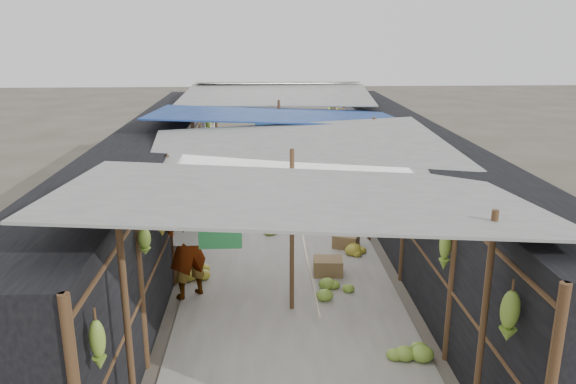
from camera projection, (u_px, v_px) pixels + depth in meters
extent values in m
cube|color=#9E998E|center=(283.00, 233.00, 12.27)|extent=(3.60, 16.00, 0.02)
cube|color=black|center=(155.00, 184.00, 11.83)|extent=(1.40, 15.00, 2.30)
cube|color=black|center=(408.00, 181.00, 12.08)|extent=(1.40, 15.00, 2.30)
cube|color=olive|center=(328.00, 267.00, 10.14)|extent=(0.55, 0.45, 0.31)
cube|color=olive|center=(346.00, 241.00, 11.40)|extent=(0.60, 0.55, 0.29)
cube|color=olive|center=(243.00, 173.00, 16.85)|extent=(0.56, 0.50, 0.31)
cylinder|color=black|center=(319.00, 188.00, 15.46)|extent=(0.55, 0.55, 0.17)
imported|color=white|center=(187.00, 245.00, 9.09)|extent=(0.80, 0.75, 1.83)
imported|color=navy|center=(282.00, 164.00, 14.61)|extent=(1.11, 1.01, 1.86)
imported|color=#44413B|center=(305.00, 177.00, 15.04)|extent=(0.64, 0.71, 0.95)
cylinder|color=brown|center=(128.00, 339.00, 5.59)|extent=(0.07, 0.07, 2.60)
cylinder|color=brown|center=(483.00, 330.00, 5.76)|extent=(0.07, 0.07, 2.60)
cylinder|color=brown|center=(292.00, 232.00, 8.56)|extent=(0.07, 0.07, 2.60)
cylinder|color=brown|center=(195.00, 183.00, 11.35)|extent=(0.07, 0.07, 2.60)
cylinder|color=brown|center=(371.00, 181.00, 11.52)|extent=(0.07, 0.07, 2.60)
cylinder|color=brown|center=(279.00, 151.00, 14.31)|extent=(0.07, 0.07, 2.60)
cylinder|color=brown|center=(217.00, 132.00, 17.11)|extent=(0.07, 0.07, 2.60)
cylinder|color=brown|center=(334.00, 131.00, 17.28)|extent=(0.07, 0.07, 2.60)
cube|color=gray|center=(302.00, 194.00, 6.30)|extent=(5.21, 3.19, 0.52)
cube|color=gray|center=(300.00, 149.00, 9.43)|extent=(5.23, 3.73, 0.50)
cube|color=#1E458D|center=(276.00, 115.00, 12.55)|extent=(5.40, 3.60, 0.41)
cube|color=gray|center=(277.00, 94.00, 15.70)|extent=(5.37, 3.66, 0.27)
cube|color=gray|center=(278.00, 83.00, 17.98)|extent=(5.00, 1.99, 0.24)
cylinder|color=brown|center=(186.00, 142.00, 11.61)|extent=(0.06, 15.00, 0.06)
cylinder|color=brown|center=(378.00, 140.00, 11.80)|extent=(0.06, 15.00, 0.06)
cylinder|color=gray|center=(283.00, 141.00, 11.71)|extent=(0.02, 15.00, 0.02)
cube|color=#1A1AA9|center=(302.00, 177.00, 10.14)|extent=(0.55, 0.03, 0.65)
cube|color=navy|center=(266.00, 122.00, 16.05)|extent=(0.65, 0.03, 0.60)
cube|color=#181694|center=(262.00, 144.00, 12.92)|extent=(0.70, 0.03, 0.60)
cube|color=#A83219|center=(336.00, 165.00, 10.86)|extent=(0.50, 0.03, 0.60)
cube|color=#256F39|center=(220.00, 225.00, 7.69)|extent=(0.60, 0.03, 0.70)
cube|color=white|center=(298.00, 130.00, 14.52)|extent=(0.60, 0.03, 0.55)
ellipsoid|color=olive|center=(98.00, 345.00, 4.83)|extent=(0.14, 0.12, 0.48)
ellipsoid|color=olive|center=(145.00, 241.00, 6.79)|extent=(0.16, 0.14, 0.35)
ellipsoid|color=#9F9429|center=(161.00, 221.00, 7.95)|extent=(0.14, 0.12, 0.46)
ellipsoid|color=olive|center=(180.00, 196.00, 9.76)|extent=(0.15, 0.12, 0.60)
ellipsoid|color=#9F9429|center=(188.00, 168.00, 10.91)|extent=(0.19, 0.16, 0.37)
ellipsoid|color=olive|center=(195.00, 151.00, 12.16)|extent=(0.16, 0.14, 0.35)
ellipsoid|color=olive|center=(203.00, 144.00, 13.74)|extent=(0.18, 0.15, 0.35)
ellipsoid|color=olive|center=(208.00, 125.00, 15.29)|extent=(0.16, 0.14, 0.45)
ellipsoid|color=olive|center=(213.00, 118.00, 16.75)|extent=(0.17, 0.14, 0.41)
ellipsoid|color=olive|center=(217.00, 115.00, 18.45)|extent=(0.19, 0.16, 0.49)
ellipsoid|color=olive|center=(509.00, 316.00, 5.31)|extent=(0.19, 0.16, 0.54)
ellipsoid|color=olive|center=(445.00, 249.00, 7.16)|extent=(0.15, 0.13, 0.59)
ellipsoid|color=olive|center=(418.00, 201.00, 8.39)|extent=(0.17, 0.14, 0.47)
ellipsoid|color=olive|center=(393.00, 176.00, 9.93)|extent=(0.20, 0.17, 0.38)
ellipsoid|color=olive|center=(380.00, 172.00, 11.06)|extent=(0.19, 0.16, 0.47)
ellipsoid|color=#9F9429|center=(366.00, 148.00, 12.52)|extent=(0.18, 0.15, 0.57)
ellipsoid|color=olive|center=(354.00, 137.00, 14.10)|extent=(0.19, 0.16, 0.60)
ellipsoid|color=olive|center=(346.00, 133.00, 15.31)|extent=(0.18, 0.15, 0.44)
ellipsoid|color=#9F9429|center=(338.00, 115.00, 16.91)|extent=(0.16, 0.14, 0.42)
ellipsoid|color=olive|center=(330.00, 107.00, 18.76)|extent=(0.17, 0.14, 0.45)
ellipsoid|color=olive|center=(346.00, 209.00, 13.53)|extent=(0.48, 0.40, 0.24)
ellipsoid|color=#9F9429|center=(232.00, 181.00, 16.03)|extent=(0.49, 0.41, 0.24)
ellipsoid|color=#9F9429|center=(198.00, 271.00, 10.05)|extent=(0.44, 0.38, 0.22)
ellipsoid|color=olive|center=(338.00, 288.00, 9.38)|extent=(0.49, 0.42, 0.25)
ellipsoid|color=olive|center=(406.00, 349.00, 7.52)|extent=(0.60, 0.51, 0.30)
ellipsoid|color=olive|center=(273.00, 227.00, 12.27)|extent=(0.50, 0.42, 0.25)
ellipsoid|color=olive|center=(221.00, 200.00, 14.07)|extent=(0.68, 0.58, 0.34)
ellipsoid|color=olive|center=(338.00, 182.00, 15.85)|extent=(0.59, 0.50, 0.29)
ellipsoid|color=#9F9429|center=(356.00, 252.00, 10.93)|extent=(0.45, 0.38, 0.22)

